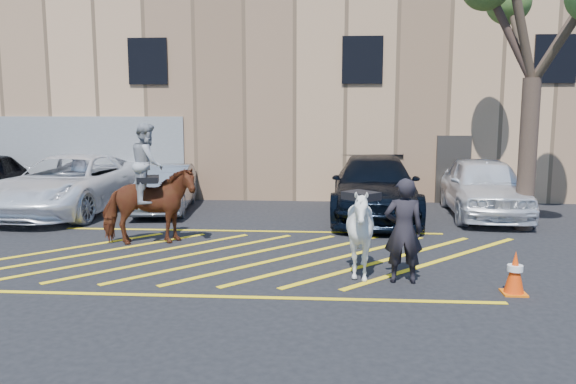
# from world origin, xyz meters

# --- Properties ---
(ground) EXTENTS (90.00, 90.00, 0.00)m
(ground) POSITION_xyz_m (0.00, 0.00, 0.00)
(ground) COLOR black
(ground) RESTS_ON ground
(car_white_pickup) EXTENTS (3.19, 6.27, 1.70)m
(car_white_pickup) POSITION_xyz_m (-5.65, 4.47, 0.85)
(car_white_pickup) COLOR white
(car_white_pickup) RESTS_ON ground
(car_silver_sedan) EXTENTS (1.92, 4.29, 1.37)m
(car_silver_sedan) POSITION_xyz_m (-2.96, 4.95, 0.68)
(car_silver_sedan) COLOR gray
(car_silver_sedan) RESTS_ON ground
(car_blue_suv) EXTENTS (2.67, 5.96, 1.70)m
(car_blue_suv) POSITION_xyz_m (3.26, 4.42, 0.85)
(car_blue_suv) COLOR black
(car_blue_suv) RESTS_ON ground
(car_white_suv) EXTENTS (2.35, 5.11, 1.70)m
(car_white_suv) POSITION_xyz_m (6.39, 4.75, 0.85)
(car_white_suv) COLOR white
(car_white_suv) RESTS_ON ground
(handler) EXTENTS (0.69, 0.46, 1.86)m
(handler) POSITION_xyz_m (3.24, -1.80, 0.93)
(handler) COLOR black
(handler) RESTS_ON ground
(warehouse) EXTENTS (32.42, 10.20, 7.30)m
(warehouse) POSITION_xyz_m (-0.01, 11.99, 3.65)
(warehouse) COLOR tan
(warehouse) RESTS_ON ground
(hatching_zone) EXTENTS (12.60, 5.12, 0.01)m
(hatching_zone) POSITION_xyz_m (-0.00, -0.30, 0.01)
(hatching_zone) COLOR yellow
(hatching_zone) RESTS_ON ground
(mounted_bay) EXTENTS (2.24, 1.44, 2.74)m
(mounted_bay) POSITION_xyz_m (-2.09, 0.69, 1.10)
(mounted_bay) COLOR #572E14
(mounted_bay) RESTS_ON ground
(saddled_white) EXTENTS (2.04, 2.05, 1.69)m
(saddled_white) POSITION_xyz_m (2.51, -1.55, 0.85)
(saddled_white) COLOR white
(saddled_white) RESTS_ON ground
(traffic_cone) EXTENTS (0.39, 0.39, 0.73)m
(traffic_cone) POSITION_xyz_m (5.00, -2.32, 0.37)
(traffic_cone) COLOR #EF6109
(traffic_cone) RESTS_ON ground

